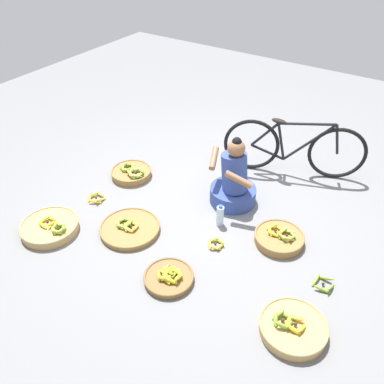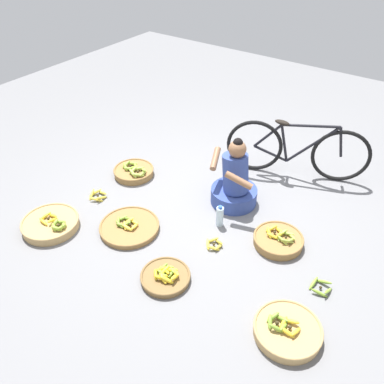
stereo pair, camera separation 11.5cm
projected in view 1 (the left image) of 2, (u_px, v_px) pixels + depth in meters
ground_plane at (202, 208)px, 4.49m from camera, size 10.00×10.00×0.00m
vendor_woman_front at (233, 182)px, 4.43m from camera, size 0.67×0.53×0.83m
bicycle_leaning at (293, 148)px, 4.83m from camera, size 1.60×0.67×0.73m
banana_basket_back_right at (130, 228)px, 4.17m from camera, size 0.63×0.63×0.12m
banana_basket_back_left at (131, 172)px, 4.95m from camera, size 0.50×0.50×0.17m
banana_basket_back_center at (279, 238)px, 4.03m from camera, size 0.50×0.50×0.16m
banana_basket_mid_left at (50, 227)px, 4.16m from camera, size 0.60×0.60×0.16m
banana_basket_front_center at (293, 327)px, 3.21m from camera, size 0.55×0.55×0.16m
banana_basket_near_bicycle at (169, 277)px, 3.64m from camera, size 0.46×0.46×0.14m
loose_bananas_near_vendor at (96, 197)px, 4.59m from camera, size 0.23×0.23×0.09m
loose_bananas_front_right at (324, 284)px, 3.59m from camera, size 0.19×0.19×0.09m
loose_bananas_front_left at (216, 244)px, 4.00m from camera, size 0.20×0.20×0.08m
water_bottle at (220, 216)px, 4.20m from camera, size 0.08×0.08×0.25m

